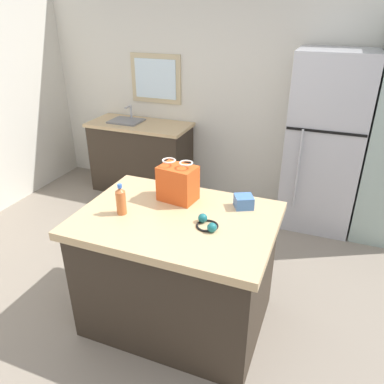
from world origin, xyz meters
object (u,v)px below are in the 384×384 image
at_px(small_box, 244,202).
at_px(shopping_bag, 178,183).
at_px(bottle, 121,201).
at_px(ear_defenders, 207,224).
at_px(refrigerator, 324,144).
at_px(kitchen_island, 177,270).

bearing_deg(small_box, shopping_bag, -173.00).
distance_m(bottle, ear_defenders, 0.63).
bearing_deg(bottle, small_box, 27.38).
xyz_separation_m(refrigerator, shopping_bag, (-0.94, -1.72, 0.13)).
bearing_deg(small_box, bottle, -152.62).
bearing_deg(kitchen_island, ear_defenders, -11.40).
bearing_deg(ear_defenders, kitchen_island, 168.60).
height_order(small_box, bottle, bottle).
height_order(bottle, ear_defenders, bottle).
height_order(refrigerator, shopping_bag, refrigerator).
relative_size(refrigerator, bottle, 8.32).
distance_m(shopping_bag, bottle, 0.44).
bearing_deg(kitchen_island, refrigerator, 66.46).
xyz_separation_m(small_box, ear_defenders, (-0.16, -0.35, -0.02)).
bearing_deg(bottle, refrigerator, 59.24).
xyz_separation_m(refrigerator, small_box, (-0.45, -1.66, 0.04)).
bearing_deg(bottle, kitchen_island, 15.19).
bearing_deg(ear_defenders, refrigerator, 73.18).
bearing_deg(shopping_bag, kitchen_island, -69.53).
bearing_deg(refrigerator, ear_defenders, -106.82).
relative_size(shopping_bag, small_box, 2.43).
bearing_deg(small_box, kitchen_island, -143.25).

